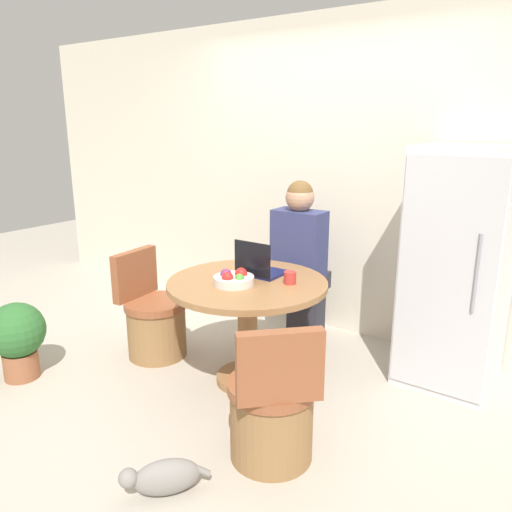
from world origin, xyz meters
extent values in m
plane|color=#B2A899|center=(0.00, 0.00, 0.00)|extent=(12.00, 12.00, 0.00)
cube|color=beige|center=(0.00, 1.43, 1.30)|extent=(7.00, 0.06, 2.60)
cube|color=silver|center=(1.19, 1.06, 0.81)|extent=(0.61, 0.64, 1.62)
cube|color=silver|center=(1.19, 0.74, 0.81)|extent=(0.59, 0.01, 1.52)
cylinder|color=gray|center=(1.37, 0.72, 0.89)|extent=(0.02, 0.02, 0.49)
cylinder|color=olive|center=(0.07, 0.20, 0.03)|extent=(0.44, 0.44, 0.05)
cylinder|color=olive|center=(0.07, 0.20, 0.37)|extent=(0.14, 0.14, 0.65)
cylinder|color=olive|center=(0.07, 0.20, 0.72)|extent=(1.07, 1.07, 0.04)
cylinder|color=olive|center=(0.65, -0.37, 0.20)|extent=(0.45, 0.45, 0.39)
cylinder|color=brown|center=(0.65, -0.37, 0.42)|extent=(0.47, 0.47, 0.06)
cube|color=brown|center=(0.78, -0.51, 0.63)|extent=(0.35, 0.35, 0.37)
cylinder|color=olive|center=(-0.75, 0.13, 0.20)|extent=(0.45, 0.45, 0.39)
cylinder|color=brown|center=(-0.75, 0.13, 0.42)|extent=(0.47, 0.47, 0.06)
cube|color=brown|center=(-0.94, 0.11, 0.63)|extent=(0.11, 0.43, 0.37)
cube|color=#2D2D38|center=(0.04, 1.06, 0.22)|extent=(0.28, 0.16, 0.45)
cube|color=#2D2D38|center=(0.04, 1.00, 0.52)|extent=(0.32, 0.36, 0.14)
cube|color=navy|center=(0.04, 0.92, 0.85)|extent=(0.40, 0.22, 0.52)
sphere|color=tan|center=(0.04, 0.92, 1.21)|extent=(0.22, 0.22, 0.22)
sphere|color=brown|center=(0.04, 0.92, 1.23)|extent=(0.20, 0.20, 0.20)
cube|color=#141947|center=(0.06, 0.40, 0.75)|extent=(0.29, 0.25, 0.02)
cube|color=black|center=(0.06, 0.27, 0.87)|extent=(0.29, 0.01, 0.23)
cylinder|color=beige|center=(0.04, 0.09, 0.77)|extent=(0.26, 0.26, 0.05)
sphere|color=#4C9333|center=(0.10, 0.08, 0.79)|extent=(0.06, 0.06, 0.06)
sphere|color=red|center=(0.06, 0.15, 0.80)|extent=(0.08, 0.08, 0.08)
sphere|color=#7A2D5B|center=(-0.02, 0.09, 0.80)|extent=(0.07, 0.07, 0.07)
sphere|color=red|center=(0.03, 0.03, 0.80)|extent=(0.08, 0.08, 0.08)
cylinder|color=#B2332D|center=(0.33, 0.32, 0.78)|extent=(0.08, 0.08, 0.08)
ellipsoid|color=gray|center=(0.39, -0.91, 0.09)|extent=(0.31, 0.34, 0.18)
sphere|color=gray|center=(0.28, -1.05, 0.12)|extent=(0.09, 0.09, 0.09)
cylinder|color=gray|center=(0.49, -0.80, 0.11)|extent=(0.12, 0.13, 0.11)
cylinder|color=#935638|center=(-1.28, -0.68, 0.10)|extent=(0.24, 0.24, 0.20)
sphere|color=#2D662D|center=(-1.28, -0.68, 0.36)|extent=(0.39, 0.39, 0.39)
camera|label=1|loc=(1.93, -2.34, 1.77)|focal=35.00mm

